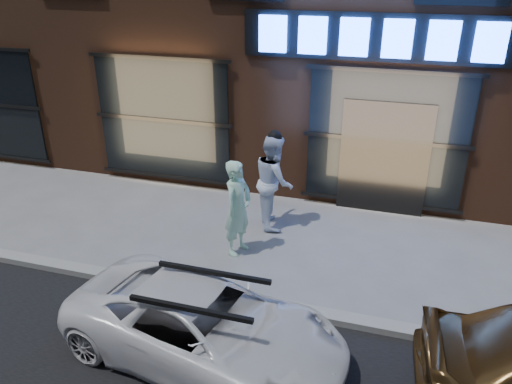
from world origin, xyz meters
TOP-DOWN VIEW (x-y plane):
  - ground at (0.00, 0.00)m, footprint 90.00×90.00m
  - curb at (0.00, 0.00)m, footprint 60.00×0.25m
  - man_bowtie at (-2.37, 1.48)m, footprint 0.58×0.74m
  - man_cap at (-2.03, 2.70)m, footprint 1.03×1.14m
  - white_suv at (-1.93, -1.25)m, footprint 4.11×2.45m

SIDE VIEW (x-z plane):
  - ground at x=0.00m, z-range 0.00..0.00m
  - curb at x=0.00m, z-range 0.00..0.12m
  - white_suv at x=-1.93m, z-range 0.00..1.07m
  - man_bowtie at x=-2.37m, z-range 0.00..1.79m
  - man_cap at x=-2.03m, z-range 0.00..1.91m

